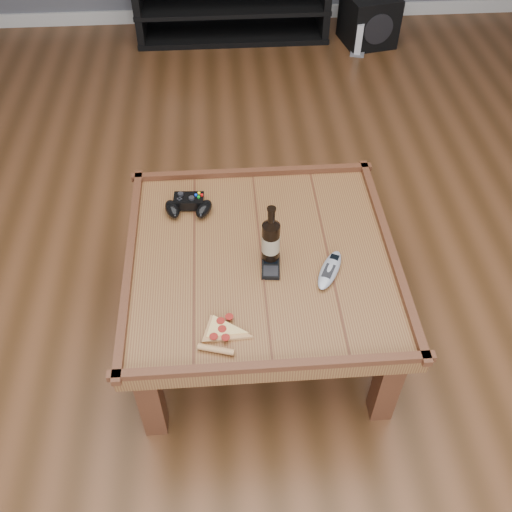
{
  "coord_description": "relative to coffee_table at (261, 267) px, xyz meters",
  "views": [
    {
      "loc": [
        -0.12,
        -1.45,
        1.99
      ],
      "look_at": [
        -0.02,
        -0.06,
        0.52
      ],
      "focal_mm": 40.0,
      "sensor_mm": 36.0,
      "label": 1
    }
  ],
  "objects": [
    {
      "name": "game_controller",
      "position": [
        -0.27,
        0.27,
        0.09
      ],
      "size": [
        0.21,
        0.15,
        0.06
      ],
      "rotation": [
        0.0,
        0.0,
        -0.06
      ],
      "color": "black",
      "rests_on": "coffee_table"
    },
    {
      "name": "subwoofer",
      "position": [
        0.98,
        2.56,
        -0.22
      ],
      "size": [
        0.41,
        0.41,
        0.34
      ],
      "rotation": [
        0.0,
        0.0,
        0.2
      ],
      "color": "black",
      "rests_on": "ground"
    },
    {
      "name": "smartphone",
      "position": [
        0.03,
        -0.06,
        0.07
      ],
      "size": [
        0.08,
        0.13,
        0.02
      ],
      "rotation": [
        0.0,
        0.0,
        -0.1
      ],
      "color": "black",
      "rests_on": "coffee_table"
    },
    {
      "name": "remote_control",
      "position": [
        0.24,
        -0.1,
        0.07
      ],
      "size": [
        0.15,
        0.21,
        0.03
      ],
      "rotation": [
        0.0,
        0.0,
        -0.47
      ],
      "color": "#91959E",
      "rests_on": "coffee_table"
    },
    {
      "name": "baseboard",
      "position": [
        0.0,
        2.99,
        -0.34
      ],
      "size": [
        5.0,
        0.02,
        0.1
      ],
      "primitive_type": "cube",
      "color": "silver",
      "rests_on": "ground"
    },
    {
      "name": "pizza_slice",
      "position": [
        -0.16,
        -0.34,
        0.07
      ],
      "size": [
        0.19,
        0.24,
        0.02
      ],
      "rotation": [
        0.0,
        0.0,
        -0.28
      ],
      "color": "tan",
      "rests_on": "coffee_table"
    },
    {
      "name": "media_console",
      "position": [
        0.0,
        2.75,
        -0.15
      ],
      "size": [
        1.4,
        0.45,
        0.5
      ],
      "color": "black",
      "rests_on": "ground"
    },
    {
      "name": "game_console",
      "position": [
        0.89,
        2.41,
        -0.29
      ],
      "size": [
        0.15,
        0.2,
        0.23
      ],
      "rotation": [
        0.0,
        0.0,
        -0.29
      ],
      "color": "slate",
      "rests_on": "ground"
    },
    {
      "name": "coffee_table",
      "position": [
        0.0,
        0.0,
        0.0
      ],
      "size": [
        1.03,
        1.03,
        0.48
      ],
      "color": "brown",
      "rests_on": "ground"
    },
    {
      "name": "beer_bottle",
      "position": [
        0.03,
        -0.02,
        0.16
      ],
      "size": [
        0.07,
        0.07,
        0.25
      ],
      "color": "black",
      "rests_on": "coffee_table"
    },
    {
      "name": "ground",
      "position": [
        0.0,
        0.0,
        -0.39
      ],
      "size": [
        6.0,
        6.0,
        0.0
      ],
      "primitive_type": "plane",
      "color": "#452913",
      "rests_on": "ground"
    }
  ]
}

